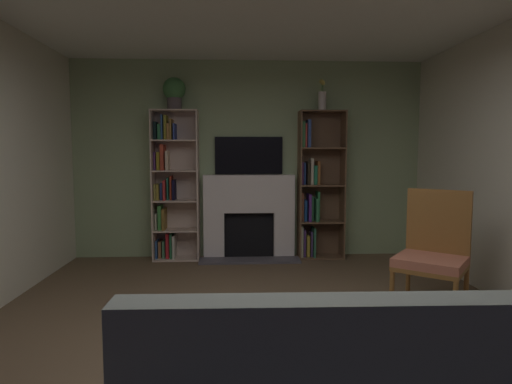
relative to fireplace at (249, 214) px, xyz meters
name	(u,v)px	position (x,y,z in m)	size (l,w,h in m)	color
ground_plane	(266,373)	(0.00, -3.17, -0.60)	(7.85, 7.85, 0.00)	brown
wall_back_accent	(249,160)	(0.00, 0.13, 0.75)	(4.92, 0.06, 2.71)	#97AC80
fireplace	(249,214)	(0.00, 0.00, 0.00)	(1.35, 0.50, 1.15)	white
tv	(249,156)	(0.00, 0.07, 0.81)	(0.93, 0.06, 0.51)	black
bookshelf_left	(171,186)	(-1.06, -0.02, 0.40)	(0.62, 0.32, 2.01)	beige
bookshelf_right	(315,189)	(0.92, -0.01, 0.35)	(0.62, 0.32, 2.01)	brown
potted_plant	(174,92)	(-0.99, -0.05, 1.66)	(0.30, 0.30, 0.43)	#54494E
vase_with_flowers	(322,98)	(0.99, -0.05, 1.58)	(0.11, 0.11, 0.42)	silver
armchair	(433,250)	(1.64, -2.05, -0.05)	(0.79, 0.79, 1.10)	brown
coffee_table	(311,365)	(0.19, -3.73, -0.26)	(0.73, 0.52, 0.40)	olive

